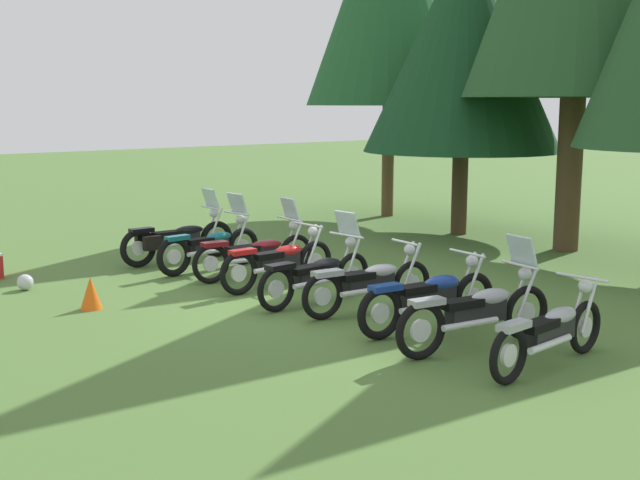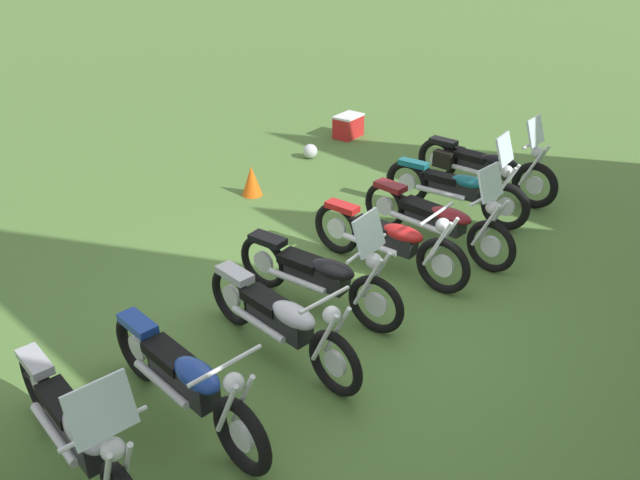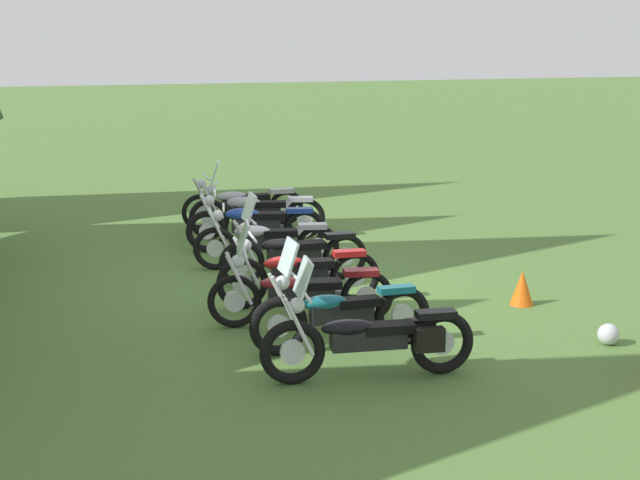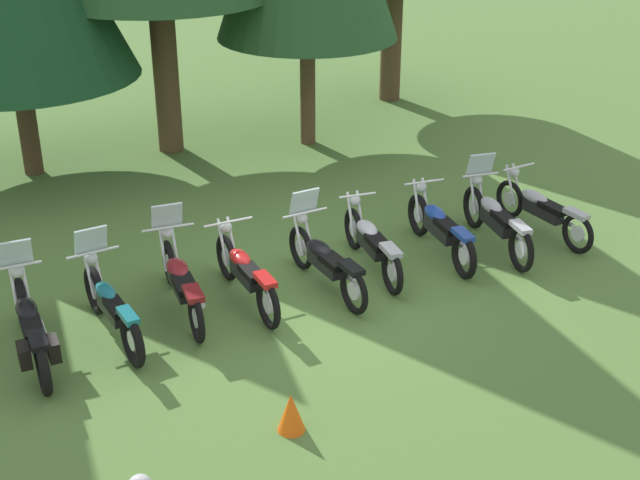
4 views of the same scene
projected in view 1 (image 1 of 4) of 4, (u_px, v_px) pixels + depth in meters
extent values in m
plane|color=#4C7033|center=(321.00, 301.00, 12.36)|extent=(80.00, 80.00, 0.00)
torus|color=black|center=(217.00, 239.00, 15.85)|extent=(0.13, 0.72, 0.72)
cylinder|color=silver|center=(217.00, 239.00, 15.85)|extent=(0.06, 0.27, 0.27)
torus|color=black|center=(138.00, 248.00, 14.84)|extent=(0.13, 0.72, 0.72)
cylinder|color=silver|center=(138.00, 248.00, 14.84)|extent=(0.06, 0.27, 0.27)
cube|color=black|center=(179.00, 238.00, 15.33)|extent=(0.23, 0.83, 0.22)
ellipsoid|color=black|center=(189.00, 230.00, 15.45)|extent=(0.28, 0.59, 0.17)
cube|color=black|center=(167.00, 234.00, 15.17)|extent=(0.26, 0.56, 0.10)
cube|color=black|center=(142.00, 230.00, 14.83)|extent=(0.20, 0.44, 0.08)
cylinder|color=silver|center=(211.00, 224.00, 15.83)|extent=(0.05, 0.34, 0.65)
cylinder|color=silver|center=(216.00, 225.00, 15.70)|extent=(0.05, 0.34, 0.65)
cylinder|color=silver|center=(210.00, 208.00, 15.66)|extent=(0.63, 0.05, 0.04)
sphere|color=silver|center=(214.00, 213.00, 15.74)|extent=(0.17, 0.17, 0.17)
cylinder|color=silver|center=(173.00, 244.00, 15.13)|extent=(0.10, 0.83, 0.08)
cube|color=silver|center=(210.00, 198.00, 15.64)|extent=(0.44, 0.16, 0.39)
cube|color=black|center=(144.00, 241.00, 15.07)|extent=(0.15, 0.32, 0.26)
cube|color=black|center=(152.00, 243.00, 14.81)|extent=(0.15, 0.32, 0.26)
torus|color=black|center=(243.00, 246.00, 15.10)|extent=(0.17, 0.71, 0.70)
cylinder|color=silver|center=(243.00, 246.00, 15.10)|extent=(0.07, 0.27, 0.26)
torus|color=black|center=(174.00, 257.00, 14.06)|extent=(0.17, 0.71, 0.70)
cylinder|color=silver|center=(174.00, 257.00, 14.06)|extent=(0.07, 0.27, 0.26)
cube|color=black|center=(210.00, 246.00, 14.56)|extent=(0.24, 0.77, 0.23)
ellipsoid|color=#14606B|center=(219.00, 237.00, 14.68)|extent=(0.27, 0.55, 0.18)
cube|color=black|center=(200.00, 241.00, 14.40)|extent=(0.25, 0.52, 0.10)
cube|color=#14606B|center=(177.00, 238.00, 14.06)|extent=(0.20, 0.45, 0.08)
cylinder|color=silver|center=(238.00, 230.00, 15.06)|extent=(0.07, 0.34, 0.65)
cylinder|color=silver|center=(242.00, 231.00, 14.96)|extent=(0.07, 0.34, 0.65)
cylinder|color=silver|center=(236.00, 213.00, 14.90)|extent=(0.72, 0.09, 0.04)
sphere|color=silver|center=(240.00, 219.00, 14.98)|extent=(0.18, 0.18, 0.17)
cylinder|color=silver|center=(206.00, 252.00, 14.38)|extent=(0.14, 0.76, 0.08)
cube|color=silver|center=(237.00, 203.00, 14.88)|extent=(0.45, 0.19, 0.39)
torus|color=black|center=(296.00, 253.00, 14.42)|extent=(0.16, 0.69, 0.68)
cylinder|color=silver|center=(296.00, 253.00, 14.42)|extent=(0.07, 0.27, 0.27)
torus|color=black|center=(211.00, 264.00, 13.49)|extent=(0.16, 0.69, 0.68)
cylinder|color=silver|center=(211.00, 264.00, 13.49)|extent=(0.07, 0.27, 0.27)
cube|color=black|center=(255.00, 253.00, 13.94)|extent=(0.31, 0.85, 0.21)
ellipsoid|color=maroon|center=(266.00, 245.00, 14.05)|extent=(0.35, 0.62, 0.16)
cube|color=black|center=(243.00, 249.00, 13.80)|extent=(0.32, 0.58, 0.10)
cube|color=maroon|center=(215.00, 244.00, 13.48)|extent=(0.26, 0.46, 0.08)
cylinder|color=silver|center=(290.00, 237.00, 14.41)|extent=(0.08, 0.34, 0.65)
cylinder|color=silver|center=(296.00, 238.00, 14.27)|extent=(0.08, 0.34, 0.65)
cylinder|color=silver|center=(289.00, 219.00, 14.24)|extent=(0.75, 0.11, 0.04)
sphere|color=silver|center=(293.00, 225.00, 14.31)|extent=(0.19, 0.19, 0.17)
cylinder|color=silver|center=(249.00, 260.00, 13.73)|extent=(0.16, 0.84, 0.08)
cube|color=silver|center=(290.00, 209.00, 14.22)|extent=(0.45, 0.19, 0.39)
torus|color=black|center=(315.00, 261.00, 13.66)|extent=(0.10, 0.70, 0.70)
cylinder|color=silver|center=(315.00, 261.00, 13.66)|extent=(0.05, 0.27, 0.27)
torus|color=black|center=(239.00, 273.00, 12.69)|extent=(0.10, 0.70, 0.70)
cylinder|color=silver|center=(239.00, 273.00, 12.69)|extent=(0.05, 0.27, 0.27)
cube|color=black|center=(278.00, 261.00, 13.16)|extent=(0.21, 0.77, 0.23)
ellipsoid|color=#B21919|center=(289.00, 251.00, 13.27)|extent=(0.25, 0.55, 0.18)
cube|color=black|center=(268.00, 255.00, 13.00)|extent=(0.24, 0.51, 0.10)
cube|color=#B21919|center=(243.00, 252.00, 12.68)|extent=(0.19, 0.44, 0.08)
cylinder|color=silver|center=(309.00, 244.00, 13.63)|extent=(0.05, 0.34, 0.65)
cylinder|color=silver|center=(315.00, 245.00, 13.52)|extent=(0.05, 0.34, 0.65)
cylinder|color=silver|center=(308.00, 225.00, 13.47)|extent=(0.74, 0.04, 0.04)
sphere|color=silver|center=(313.00, 231.00, 13.55)|extent=(0.17, 0.17, 0.17)
cylinder|color=silver|center=(274.00, 268.00, 12.97)|extent=(0.08, 0.77, 0.08)
torus|color=black|center=(352.00, 274.00, 12.69)|extent=(0.13, 0.68, 0.68)
cylinder|color=silver|center=(352.00, 274.00, 12.69)|extent=(0.06, 0.27, 0.26)
torus|color=black|center=(276.00, 289.00, 11.66)|extent=(0.13, 0.68, 0.68)
cylinder|color=silver|center=(276.00, 289.00, 11.66)|extent=(0.06, 0.27, 0.26)
cube|color=black|center=(316.00, 275.00, 12.16)|extent=(0.27, 0.78, 0.23)
ellipsoid|color=black|center=(326.00, 264.00, 12.28)|extent=(0.31, 0.56, 0.18)
cube|color=black|center=(305.00, 270.00, 12.00)|extent=(0.29, 0.53, 0.10)
cube|color=black|center=(280.00, 266.00, 11.66)|extent=(0.23, 0.45, 0.08)
cylinder|color=silver|center=(346.00, 255.00, 12.66)|extent=(0.06, 0.34, 0.65)
cylinder|color=silver|center=(354.00, 257.00, 12.54)|extent=(0.06, 0.34, 0.65)
cylinder|color=silver|center=(346.00, 235.00, 12.49)|extent=(0.74, 0.08, 0.04)
sphere|color=silver|center=(350.00, 242.00, 12.57)|extent=(0.18, 0.18, 0.17)
cylinder|color=silver|center=(314.00, 283.00, 11.96)|extent=(0.12, 0.77, 0.08)
cube|color=silver|center=(347.00, 224.00, 12.48)|extent=(0.45, 0.18, 0.39)
torus|color=black|center=(412.00, 283.00, 12.06)|extent=(0.18, 0.68, 0.67)
cylinder|color=silver|center=(412.00, 283.00, 12.06)|extent=(0.08, 0.26, 0.26)
torus|color=black|center=(323.00, 296.00, 11.23)|extent=(0.18, 0.68, 0.67)
cylinder|color=silver|center=(323.00, 296.00, 11.23)|extent=(0.08, 0.26, 0.26)
cube|color=black|center=(369.00, 282.00, 11.63)|extent=(0.31, 0.80, 0.24)
ellipsoid|color=#9EA0A8|center=(381.00, 271.00, 11.72)|extent=(0.34, 0.58, 0.19)
cube|color=black|center=(356.00, 276.00, 11.50)|extent=(0.31, 0.55, 0.10)
cube|color=#9EA0A8|center=(327.00, 273.00, 11.22)|extent=(0.25, 0.46, 0.08)
cylinder|color=silver|center=(405.00, 263.00, 12.05)|extent=(0.09, 0.34, 0.65)
cylinder|color=silver|center=(412.00, 265.00, 11.91)|extent=(0.09, 0.34, 0.65)
cylinder|color=silver|center=(405.00, 242.00, 11.88)|extent=(0.60, 0.11, 0.04)
sphere|color=silver|center=(410.00, 250.00, 11.95)|extent=(0.19, 0.19, 0.17)
cylinder|color=silver|center=(364.00, 291.00, 11.44)|extent=(0.18, 0.78, 0.08)
torus|color=black|center=(473.00, 297.00, 11.13)|extent=(0.19, 0.70, 0.70)
cylinder|color=silver|center=(473.00, 297.00, 11.13)|extent=(0.08, 0.27, 0.26)
torus|color=black|center=(380.00, 313.00, 10.28)|extent=(0.19, 0.70, 0.70)
cylinder|color=silver|center=(380.00, 313.00, 10.28)|extent=(0.08, 0.27, 0.26)
cube|color=black|center=(429.00, 296.00, 10.69)|extent=(0.30, 0.81, 0.26)
ellipsoid|color=navy|center=(442.00, 283.00, 10.78)|extent=(0.33, 0.59, 0.20)
cube|color=black|center=(416.00, 289.00, 10.55)|extent=(0.30, 0.55, 0.10)
cube|color=navy|center=(386.00, 288.00, 10.27)|extent=(0.24, 0.46, 0.08)
cylinder|color=silver|center=(467.00, 276.00, 11.11)|extent=(0.08, 0.34, 0.65)
cylinder|color=silver|center=(475.00, 278.00, 10.98)|extent=(0.08, 0.34, 0.65)
cylinder|color=silver|center=(467.00, 253.00, 10.95)|extent=(0.69, 0.12, 0.04)
sphere|color=silver|center=(472.00, 261.00, 11.02)|extent=(0.19, 0.19, 0.17)
cylinder|color=silver|center=(425.00, 307.00, 10.50)|extent=(0.18, 0.80, 0.08)
torus|color=black|center=(526.00, 313.00, 10.28)|extent=(0.22, 0.72, 0.71)
cylinder|color=silver|center=(526.00, 313.00, 10.28)|extent=(0.10, 0.28, 0.28)
torus|color=black|center=(421.00, 330.00, 9.48)|extent=(0.22, 0.72, 0.71)
cylinder|color=silver|center=(421.00, 330.00, 9.48)|extent=(0.10, 0.28, 0.28)
cube|color=black|center=(476.00, 312.00, 9.86)|extent=(0.33, 0.84, 0.27)
ellipsoid|color=#9EA0A8|center=(491.00, 297.00, 9.94)|extent=(0.34, 0.62, 0.21)
cube|color=black|center=(462.00, 304.00, 9.73)|extent=(0.32, 0.58, 0.10)
cube|color=#9EA0A8|center=(427.00, 302.00, 9.46)|extent=(0.25, 0.46, 0.08)
cylinder|color=silver|center=(520.00, 289.00, 10.26)|extent=(0.10, 0.34, 0.65)
cylinder|color=silver|center=(528.00, 292.00, 10.14)|extent=(0.10, 0.34, 0.65)
cylinder|color=silver|center=(520.00, 265.00, 10.11)|extent=(0.62, 0.14, 0.04)
sphere|color=silver|center=(525.00, 274.00, 10.17)|extent=(0.20, 0.20, 0.17)
cylinder|color=silver|center=(470.00, 324.00, 9.68)|extent=(0.22, 0.82, 0.08)
cube|color=silver|center=(522.00, 251.00, 10.09)|extent=(0.46, 0.23, 0.39)
torus|color=black|center=(585.00, 327.00, 9.72)|extent=(0.13, 0.66, 0.65)
cylinder|color=silver|center=(585.00, 327.00, 9.72)|extent=(0.07, 0.26, 0.25)
torus|color=black|center=(509.00, 355.00, 8.64)|extent=(0.13, 0.66, 0.65)
cylinder|color=silver|center=(509.00, 355.00, 8.64)|extent=(0.07, 0.26, 0.25)
cube|color=black|center=(550.00, 331.00, 9.16)|extent=(0.24, 0.81, 0.24)
ellipsoid|color=#9EA0A8|center=(560.00, 316.00, 9.29)|extent=(0.27, 0.58, 0.19)
cube|color=black|center=(539.00, 325.00, 8.99)|extent=(0.26, 0.55, 0.10)
cube|color=#9EA0A8|center=(514.00, 326.00, 8.64)|extent=(0.20, 0.45, 0.08)
cylinder|color=silver|center=(578.00, 303.00, 9.68)|extent=(0.07, 0.34, 0.65)
cylinder|color=silver|center=(589.00, 305.00, 9.58)|extent=(0.07, 0.34, 0.65)
cylinder|color=silver|center=(582.00, 277.00, 9.52)|extent=(0.66, 0.08, 0.04)
sphere|color=silver|center=(585.00, 286.00, 9.60)|extent=(0.18, 0.18, 0.17)
cylinder|color=silver|center=(550.00, 344.00, 8.97)|extent=(0.13, 0.80, 0.08)
cylinder|color=brown|center=(388.00, 161.00, 21.48)|extent=(0.32, 0.32, 2.94)
cylinder|color=#42301E|center=(459.00, 193.00, 18.55)|extent=(0.36, 0.36, 1.91)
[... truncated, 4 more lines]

